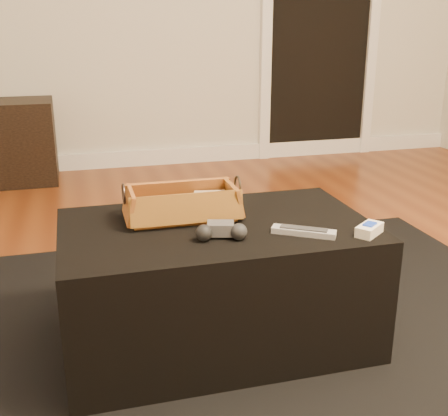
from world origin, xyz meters
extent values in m
cube|color=brown|center=(0.00, 0.00, -0.01)|extent=(5.00, 5.50, 0.01)
cube|color=white|center=(0.00, 2.73, 0.06)|extent=(5.00, 0.04, 0.12)
cube|color=black|center=(1.30, 2.73, 1.02)|extent=(0.82, 0.02, 2.00)
cube|color=white|center=(0.85, 2.72, 1.02)|extent=(0.08, 0.05, 2.05)
cube|color=white|center=(1.75, 2.72, 1.02)|extent=(0.08, 0.05, 2.05)
cube|color=black|center=(-0.20, 0.12, 0.01)|extent=(2.60, 2.00, 0.01)
cube|color=black|center=(-0.20, 0.17, 0.22)|extent=(1.00, 0.60, 0.42)
cube|color=black|center=(-0.32, 0.24, 0.46)|extent=(0.20, 0.06, 0.02)
cube|color=tan|center=(-0.20, 0.28, 0.47)|extent=(0.12, 0.09, 0.06)
cube|color=#9A5222|center=(-0.30, 0.25, 0.44)|extent=(0.34, 0.16, 0.01)
cube|color=#AA6226|center=(-0.30, 0.34, 0.49)|extent=(0.37, 0.04, 0.10)
cube|color=#9F6524|center=(-0.30, 0.17, 0.49)|extent=(0.37, 0.04, 0.10)
cube|color=#AC6727|center=(-0.12, 0.25, 0.49)|extent=(0.03, 0.18, 0.10)
cube|color=#A85D25|center=(-0.47, 0.25, 0.49)|extent=(0.03, 0.18, 0.10)
torus|color=#372F24|center=(-0.11, 0.25, 0.53)|extent=(0.01, 0.07, 0.07)
torus|color=#322721|center=(-0.49, 0.25, 0.53)|extent=(0.01, 0.07, 0.07)
cube|color=#3F3F43|center=(-0.22, 0.06, 0.46)|extent=(0.09, 0.08, 0.04)
sphere|color=black|center=(-0.28, 0.04, 0.46)|extent=(0.06, 0.06, 0.05)
sphere|color=black|center=(-0.17, 0.02, 0.46)|extent=(0.06, 0.06, 0.05)
cube|color=#B7B8BF|center=(0.03, 0.01, 0.44)|extent=(0.19, 0.14, 0.02)
cube|color=#2D2D2F|center=(0.03, 0.01, 0.45)|extent=(0.14, 0.10, 0.00)
cube|color=white|center=(0.23, -0.05, 0.45)|extent=(0.11, 0.10, 0.03)
cube|color=blue|center=(0.23, -0.05, 0.47)|extent=(0.05, 0.05, 0.01)
camera|label=1|loc=(-0.63, -1.49, 1.06)|focal=45.00mm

